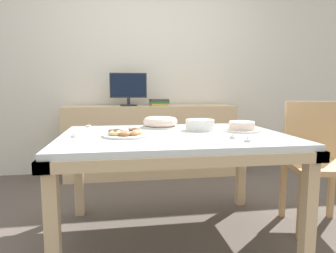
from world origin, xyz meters
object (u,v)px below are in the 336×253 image
at_px(cake_golden_bundt, 160,122).
at_px(tealight_near_front, 233,137).
at_px(book_stack, 159,102).
at_px(tealight_near_cakes, 195,124).
at_px(tealight_centre, 89,126).
at_px(tealight_right_edge, 248,140).
at_px(computer_monitor, 128,89).
at_px(tealight_left_edge, 74,136).
at_px(cake_chocolate_round, 242,127).
at_px(plate_stack, 200,125).
at_px(chair, 315,157).
at_px(pastry_platter, 126,134).

xyz_separation_m(cake_golden_bundt, tealight_near_front, (0.37, -0.59, -0.03)).
distance_m(book_stack, tealight_near_cakes, 1.13).
xyz_separation_m(cake_golden_bundt, tealight_centre, (-0.56, 0.11, -0.03)).
bearing_deg(tealight_right_edge, tealight_near_front, 107.41).
xyz_separation_m(computer_monitor, tealight_left_edge, (-0.39, -1.58, -0.28)).
height_order(cake_chocolate_round, tealight_near_front, cake_chocolate_round).
relative_size(plate_stack, tealight_near_cakes, 5.25).
height_order(cake_chocolate_round, tealight_near_cakes, cake_chocolate_round).
height_order(book_stack, tealight_right_edge, book_stack).
distance_m(computer_monitor, plate_stack, 1.50).
bearing_deg(tealight_near_front, tealight_near_cakes, 96.28).
relative_size(computer_monitor, tealight_left_edge, 10.60).
relative_size(chair, book_stack, 4.12).
bearing_deg(chair, computer_monitor, 132.05).
bearing_deg(tealight_right_edge, chair, 29.02).
distance_m(plate_stack, tealight_near_front, 0.40).
distance_m(cake_golden_bundt, tealight_centre, 0.57).
height_order(computer_monitor, pastry_platter, computer_monitor).
xyz_separation_m(chair, book_stack, (-1.00, 1.50, 0.35)).
height_order(cake_chocolate_round, tealight_centre, cake_chocolate_round).
bearing_deg(cake_golden_bundt, cake_chocolate_round, -28.44).
relative_size(chair, plate_stack, 4.48).
relative_size(cake_golden_bundt, tealight_near_front, 6.99).
xyz_separation_m(plate_stack, tealight_near_front, (0.11, -0.38, -0.03)).
height_order(plate_stack, tealight_right_edge, plate_stack).
bearing_deg(tealight_centre, plate_stack, -21.04).
bearing_deg(tealight_right_edge, tealight_near_cakes, 98.12).
height_order(chair, book_stack, chair).
xyz_separation_m(cake_golden_bundt, tealight_left_edge, (-0.60, -0.39, -0.03)).
height_order(chair, cake_chocolate_round, chair).
distance_m(chair, tealight_near_cakes, 0.95).
bearing_deg(plate_stack, pastry_platter, -161.15).
bearing_deg(tealight_near_front, tealight_right_edge, -72.59).
bearing_deg(tealight_near_front, cake_chocolate_round, 58.51).
distance_m(computer_monitor, cake_chocolate_round, 1.69).
relative_size(computer_monitor, plate_stack, 2.02).
bearing_deg(book_stack, pastry_platter, -104.84).
bearing_deg(tealight_near_front, computer_monitor, 108.19).
height_order(cake_golden_bundt, tealight_near_front, cake_golden_bundt).
distance_m(tealight_right_edge, tealight_centre, 1.28).
relative_size(pastry_platter, tealight_right_edge, 7.91).
relative_size(pastry_platter, tealight_centre, 7.91).
bearing_deg(chair, tealight_near_cakes, 155.34).
xyz_separation_m(cake_chocolate_round, cake_golden_bundt, (-0.55, 0.30, 0.01)).
height_order(computer_monitor, book_stack, computer_monitor).
relative_size(computer_monitor, book_stack, 1.86).
bearing_deg(chair, book_stack, 123.54).
bearing_deg(cake_chocolate_round, tealight_near_cakes, 124.12).
relative_size(cake_chocolate_round, cake_golden_bundt, 0.95).
distance_m(chair, cake_golden_bundt, 1.21).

